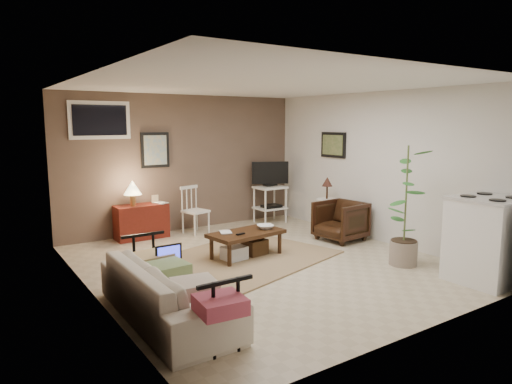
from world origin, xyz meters
TOP-DOWN VIEW (x-y plane):
  - floor at (0.00, 0.00)m, footprint 5.00×5.00m
  - art_back at (-0.55, 2.48)m, footprint 0.50×0.03m
  - art_right at (2.23, 1.05)m, footprint 0.03×0.60m
  - window at (-1.45, 2.48)m, footprint 0.96×0.03m
  - rug at (-0.08, 0.36)m, footprint 2.74×2.42m
  - coffee_table at (-0.07, 0.36)m, footprint 1.12×0.68m
  - sofa at (-1.80, -0.93)m, footprint 0.56×1.93m
  - sofa_pillows at (-1.75, -1.15)m, footprint 0.37×1.84m
  - sofa_end_rails at (-1.69, -0.93)m, footprint 0.52×1.93m
  - laptop at (-1.61, -0.60)m, footprint 0.30×0.22m
  - red_console at (-0.92, 2.27)m, footprint 0.85×0.38m
  - spindle_chair at (-0.00, 2.11)m, footprint 0.45×0.45m
  - tv_stand at (1.60, 2.09)m, footprint 0.66×0.45m
  - side_table at (1.97, 0.90)m, footprint 0.37×0.37m
  - armchair at (1.76, 0.34)m, footprint 0.70×0.74m
  - potted_plant at (1.54, -1.09)m, footprint 0.41×0.41m
  - stove at (1.84, -2.07)m, footprint 0.80×0.74m
  - bowl at (0.27, 0.36)m, footprint 0.24×0.14m
  - book_table at (-0.41, 0.49)m, footprint 0.15×0.07m
  - book_console at (-0.66, 2.19)m, footprint 0.17×0.06m

SIDE VIEW (x-z plane):
  - floor at x=0.00m, z-range 0.00..0.00m
  - rug at x=-0.08m, z-range 0.00..0.02m
  - coffee_table at x=-0.07m, z-range 0.02..0.43m
  - sofa_end_rails at x=-1.69m, z-range 0.00..0.65m
  - red_console at x=-0.92m, z-range -0.15..0.83m
  - armchair at x=1.76m, z-range 0.00..0.71m
  - sofa at x=-1.80m, z-range 0.00..0.76m
  - spindle_chair at x=0.00m, z-range -0.03..0.80m
  - sofa_pillows at x=-1.75m, z-range 0.40..0.53m
  - book_table at x=-0.41m, z-range 0.38..0.59m
  - laptop at x=-1.61m, z-range 0.39..0.59m
  - bowl at x=0.27m, z-range 0.38..0.62m
  - stove at x=1.84m, z-range 0.00..1.04m
  - side_table at x=1.97m, z-range 0.12..1.09m
  - tv_stand at x=1.60m, z-range 0.03..1.21m
  - book_console at x=-0.66m, z-range 0.57..0.79m
  - potted_plant at x=1.54m, z-range 0.05..1.69m
  - art_back at x=-0.55m, z-range 1.15..1.75m
  - art_right at x=2.23m, z-range 1.29..1.75m
  - window at x=-1.45m, z-range 1.65..2.25m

